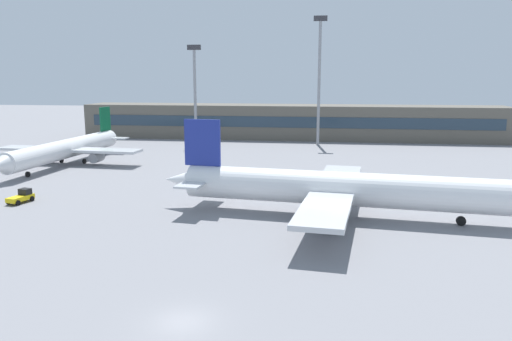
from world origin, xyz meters
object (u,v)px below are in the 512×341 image
object	(u,v)px
baggage_tug_yellow	(22,197)
floodlight_tower_east	(319,73)
airplane_mid	(66,149)
airplane_near	(345,189)
floodlight_tower_west	(195,87)

from	to	relation	value
baggage_tug_yellow	floodlight_tower_east	world-z (taller)	floodlight_tower_east
airplane_mid	floodlight_tower_east	xyz separation A→B (m)	(46.57, 35.28, 14.29)
baggage_tug_yellow	floodlight_tower_east	distance (m)	75.09
airplane_near	airplane_mid	bearing A→B (deg)	150.58
baggage_tug_yellow	airplane_mid	bearing A→B (deg)	107.27
airplane_mid	baggage_tug_yellow	xyz separation A→B (m)	(8.49, -27.29, -2.26)
airplane_near	airplane_mid	xyz separation A→B (m)	(-50.76, 28.62, -0.39)
baggage_tug_yellow	floodlight_tower_east	size ratio (longest dim) A/B	0.13
airplane_mid	floodlight_tower_west	xyz separation A→B (m)	(16.84, 31.62, 10.89)
airplane_near	baggage_tug_yellow	world-z (taller)	airplane_near
floodlight_tower_west	airplane_mid	bearing A→B (deg)	-118.04
airplane_near	airplane_mid	size ratio (longest dim) A/B	1.13
baggage_tug_yellow	floodlight_tower_west	xyz separation A→B (m)	(8.36, 58.91, 13.15)
airplane_near	baggage_tug_yellow	xyz separation A→B (m)	(-42.27, 1.33, -2.65)
floodlight_tower_east	airplane_mid	bearing A→B (deg)	-142.85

